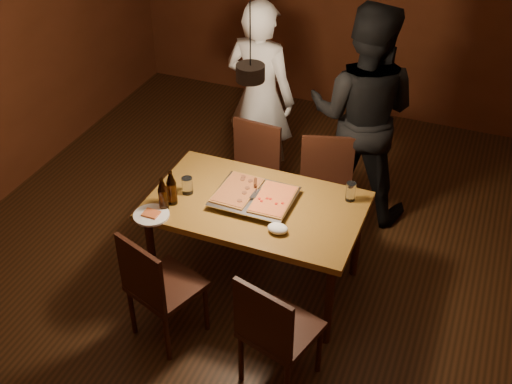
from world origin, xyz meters
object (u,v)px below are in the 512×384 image
at_px(diner_dark, 362,114).
at_px(beer_bottle_a, 163,194).
at_px(chair_far_right, 326,182).
at_px(chair_near_right, 273,326).
at_px(beer_bottle_b, 172,188).
at_px(diner_white, 260,97).
at_px(plate_slice, 151,215).
at_px(dining_table, 256,212).
at_px(chair_far_left, 252,166).
at_px(pizza_tray, 254,198).
at_px(chair_near_left, 155,281).
at_px(pendant_lamp, 250,71).

bearing_deg(diner_dark, beer_bottle_a, 54.08).
height_order(chair_far_right, chair_near_right, same).
relative_size(chair_far_right, diner_dark, 0.28).
height_order(beer_bottle_b, diner_white, diner_white).
height_order(beer_bottle_a, plate_slice, beer_bottle_a).
bearing_deg(beer_bottle_a, dining_table, 27.00).
bearing_deg(chair_far_left, diner_dark, -143.90).
bearing_deg(pizza_tray, chair_near_right, -59.71).
height_order(chair_near_left, plate_slice, chair_near_left).
bearing_deg(beer_bottle_b, diner_dark, 55.25).
bearing_deg(beer_bottle_b, plate_slice, -109.59).
relative_size(chair_near_right, pendant_lamp, 0.47).
xyz_separation_m(diner_white, diner_dark, (0.92, -0.08, 0.06)).
bearing_deg(chair_far_left, plate_slice, 79.91).
distance_m(dining_table, diner_white, 1.39).
xyz_separation_m(pizza_tray, beer_bottle_b, (-0.52, -0.23, 0.11)).
distance_m(chair_near_left, pizza_tray, 0.90).
bearing_deg(chair_far_left, pendant_lamp, 116.00).
distance_m(pizza_tray, plate_slice, 0.73).
bearing_deg(diner_dark, chair_near_left, 64.97).
xyz_separation_m(beer_bottle_a, plate_slice, (-0.04, -0.11, -0.12)).
height_order(chair_far_left, chair_far_right, same).
distance_m(chair_near_right, pendant_lamp, 1.56).
distance_m(chair_far_right, plate_slice, 1.48).
relative_size(plate_slice, diner_white, 0.14).
relative_size(chair_far_left, diner_white, 0.28).
bearing_deg(chair_far_right, beer_bottle_a, 32.22).
bearing_deg(pizza_tray, diner_white, 111.40).
xyz_separation_m(chair_near_right, pizza_tray, (-0.47, 0.86, 0.24)).
bearing_deg(diner_dark, chair_near_right, 88.31).
bearing_deg(pizza_tray, plate_slice, -142.95).
bearing_deg(pendant_lamp, beer_bottle_b, -158.41).
distance_m(dining_table, plate_slice, 0.74).
bearing_deg(beer_bottle_a, chair_near_left, -70.20).
xyz_separation_m(chair_far_right, beer_bottle_b, (-0.85, -0.94, 0.35)).
xyz_separation_m(chair_far_right, diner_dark, (0.13, 0.48, 0.40)).
height_order(dining_table, chair_far_right, chair_far_right).
xyz_separation_m(chair_far_right, pendant_lamp, (-0.34, -0.74, 1.22)).
xyz_separation_m(chair_far_left, pendant_lamp, (0.30, -0.74, 1.22)).
height_order(chair_far_left, beer_bottle_a, beer_bottle_a).
bearing_deg(dining_table, chair_far_right, 67.11).
relative_size(chair_far_right, beer_bottle_a, 2.08).
height_order(beer_bottle_a, diner_dark, diner_dark).
bearing_deg(diner_white, chair_near_right, 120.00).
bearing_deg(pendant_lamp, pizza_tray, 68.25).
xyz_separation_m(chair_far_left, diner_white, (-0.15, 0.56, 0.33)).
bearing_deg(diner_white, pendant_lamp, 115.35).
relative_size(pizza_tray, beer_bottle_b, 2.07).
height_order(chair_near_left, chair_near_right, same).
bearing_deg(diner_dark, diner_white, -6.67).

